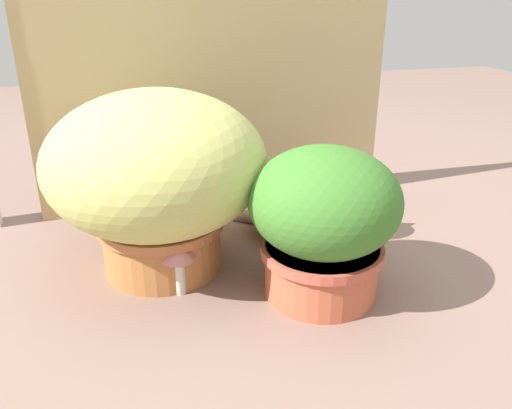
{
  "coord_description": "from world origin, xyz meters",
  "views": [
    {
      "loc": [
        -0.25,
        -1.24,
        0.74
      ],
      "look_at": [
        0.06,
        0.01,
        0.18
      ],
      "focal_mm": 36.64,
      "sensor_mm": 36.0,
      "label": 1
    }
  ],
  "objects_px": {
    "grass_planter": "(157,173)",
    "mushroom_ornament_pink": "(178,256)",
    "leafy_planter": "(324,219)",
    "cat": "(292,202)"
  },
  "relations": [
    {
      "from": "grass_planter",
      "to": "leafy_planter",
      "type": "xyz_separation_m",
      "value": [
        0.37,
        -0.23,
        -0.07
      ]
    },
    {
      "from": "grass_planter",
      "to": "leafy_planter",
      "type": "height_order",
      "value": "grass_planter"
    },
    {
      "from": "grass_planter",
      "to": "cat",
      "type": "height_order",
      "value": "grass_planter"
    },
    {
      "from": "grass_planter",
      "to": "leafy_planter",
      "type": "relative_size",
      "value": 1.49
    },
    {
      "from": "grass_planter",
      "to": "mushroom_ornament_pink",
      "type": "bearing_deg",
      "value": -78.91
    },
    {
      "from": "grass_planter",
      "to": "mushroom_ornament_pink",
      "type": "relative_size",
      "value": 3.94
    },
    {
      "from": "grass_planter",
      "to": "mushroom_ornament_pink",
      "type": "distance_m",
      "value": 0.22
    },
    {
      "from": "leafy_planter",
      "to": "grass_planter",
      "type": "bearing_deg",
      "value": 148.6
    },
    {
      "from": "cat",
      "to": "mushroom_ornament_pink",
      "type": "bearing_deg",
      "value": -148.65
    },
    {
      "from": "mushroom_ornament_pink",
      "to": "leafy_planter",
      "type": "bearing_deg",
      "value": -13.6
    }
  ]
}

